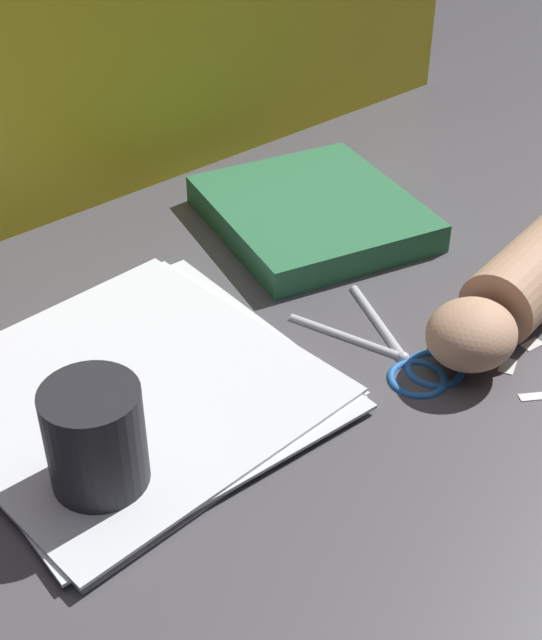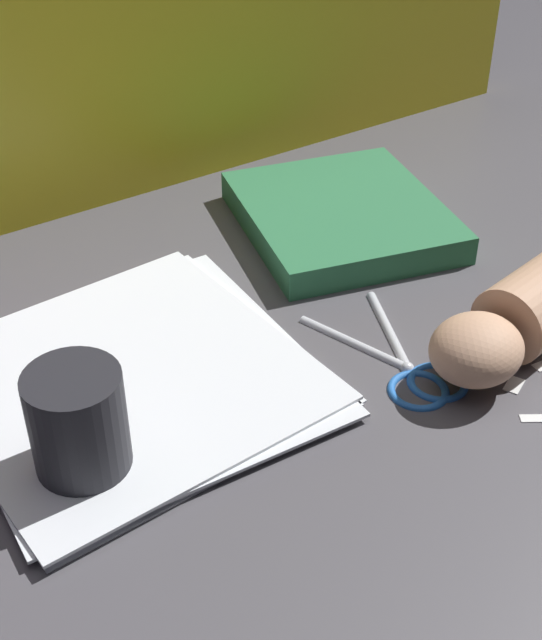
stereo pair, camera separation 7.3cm
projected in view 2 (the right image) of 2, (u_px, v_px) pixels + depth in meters
ground_plane at (277, 380)px, 0.77m from camera, size 6.00×6.00×0.00m
paper_stack at (130, 378)px, 0.76m from camera, size 0.32×0.31×0.01m
book_closed at (342, 216)px, 0.96m from camera, size 0.25×0.27×0.03m
scissors at (409, 366)px, 0.77m from camera, size 0.09×0.17×0.01m
paper_scrap_near at (514, 384)px, 0.76m from camera, size 0.03×0.02×0.00m
paper_scrap_mid at (534, 418)px, 0.73m from camera, size 0.02×0.02×0.00m
mug at (79, 427)px, 0.65m from camera, size 0.07×0.07×0.09m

